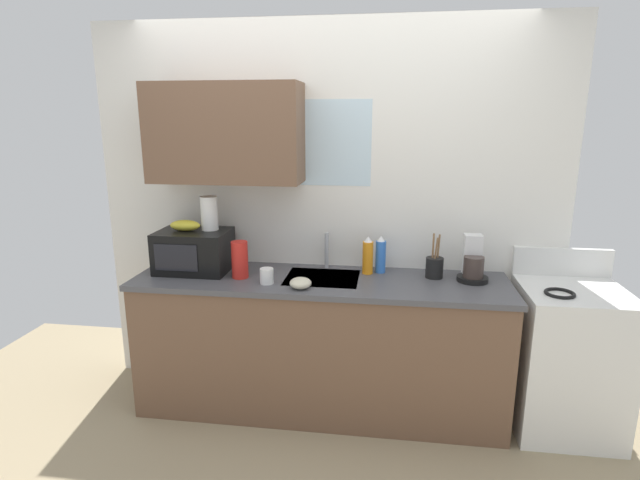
{
  "coord_description": "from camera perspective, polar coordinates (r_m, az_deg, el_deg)",
  "views": [
    {
      "loc": [
        0.42,
        -2.97,
        1.89
      ],
      "look_at": [
        0.0,
        0.0,
        1.15
      ],
      "focal_mm": 28.03,
      "sensor_mm": 36.0,
      "label": 1
    }
  ],
  "objects": [
    {
      "name": "kitchen_wall_assembly",
      "position": [
        3.36,
        -1.35,
        4.8
      ],
      "size": [
        3.13,
        0.42,
        2.5
      ],
      "color": "white",
      "rests_on": "ground"
    },
    {
      "name": "counter_unit",
      "position": [
        3.32,
        0.0,
        -11.66
      ],
      "size": [
        2.36,
        0.63,
        0.9
      ],
      "color": "brown",
      "rests_on": "ground"
    },
    {
      "name": "sink_faucet",
      "position": [
        3.35,
        0.76,
        -1.19
      ],
      "size": [
        0.03,
        0.03,
        0.24
      ],
      "primitive_type": "cylinder",
      "color": "#B2B5BA",
      "rests_on": "counter_unit"
    },
    {
      "name": "stove_range",
      "position": [
        3.48,
        26.31,
        -11.98
      ],
      "size": [
        0.6,
        0.6,
        1.08
      ],
      "color": "white",
      "rests_on": "ground"
    },
    {
      "name": "microwave",
      "position": [
        3.38,
        -14.2,
        -1.22
      ],
      "size": [
        0.46,
        0.35,
        0.27
      ],
      "color": "black",
      "rests_on": "counter_unit"
    },
    {
      "name": "banana_bunch",
      "position": [
        3.36,
        -15.14,
        1.62
      ],
      "size": [
        0.2,
        0.11,
        0.07
      ],
      "primitive_type": "ellipsoid",
      "color": "gold",
      "rests_on": "microwave"
    },
    {
      "name": "paper_towel_roll",
      "position": [
        3.34,
        -12.52,
        3.01
      ],
      "size": [
        0.11,
        0.11,
        0.22
      ],
      "primitive_type": "cylinder",
      "color": "white",
      "rests_on": "microwave"
    },
    {
      "name": "coffee_maker",
      "position": [
        3.24,
        17.03,
        -2.6
      ],
      "size": [
        0.19,
        0.21,
        0.28
      ],
      "color": "black",
      "rests_on": "counter_unit"
    },
    {
      "name": "dish_soap_bottle_orange",
      "position": [
        3.24,
        5.48,
        -1.84
      ],
      "size": [
        0.07,
        0.07,
        0.25
      ],
      "color": "orange",
      "rests_on": "counter_unit"
    },
    {
      "name": "dish_soap_bottle_blue",
      "position": [
        3.27,
        6.93,
        -1.74
      ],
      "size": [
        0.07,
        0.07,
        0.24
      ],
      "color": "blue",
      "rests_on": "counter_unit"
    },
    {
      "name": "cereal_canister",
      "position": [
        3.18,
        -9.14,
        -2.23
      ],
      "size": [
        0.1,
        0.1,
        0.23
      ],
      "primitive_type": "cylinder",
      "color": "red",
      "rests_on": "counter_unit"
    },
    {
      "name": "mug_white",
      "position": [
        3.07,
        -6.1,
        -4.1
      ],
      "size": [
        0.08,
        0.08,
        0.09
      ],
      "primitive_type": "cylinder",
      "color": "white",
      "rests_on": "counter_unit"
    },
    {
      "name": "utensil_crock",
      "position": [
        3.24,
        12.93,
        -3.0
      ],
      "size": [
        0.11,
        0.11,
        0.29
      ],
      "color": "black",
      "rests_on": "counter_unit"
    },
    {
      "name": "small_bowl",
      "position": [
        2.97,
        -2.24,
        -4.94
      ],
      "size": [
        0.13,
        0.13,
        0.06
      ],
      "primitive_type": "ellipsoid",
      "color": "beige",
      "rests_on": "counter_unit"
    }
  ]
}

